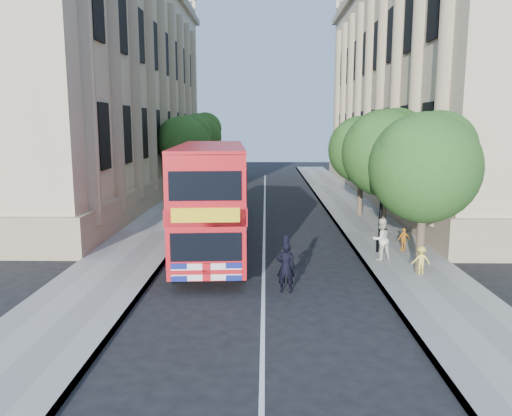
# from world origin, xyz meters

# --- Properties ---
(ground) EXTENTS (120.00, 120.00, 0.00)m
(ground) POSITION_xyz_m (0.00, 0.00, 0.00)
(ground) COLOR black
(ground) RESTS_ON ground
(pavement_right) EXTENTS (3.50, 80.00, 0.12)m
(pavement_right) POSITION_xyz_m (5.75, 10.00, 0.06)
(pavement_right) COLOR gray
(pavement_right) RESTS_ON ground
(pavement_left) EXTENTS (3.50, 80.00, 0.12)m
(pavement_left) POSITION_xyz_m (-5.75, 10.00, 0.06)
(pavement_left) COLOR gray
(pavement_left) RESTS_ON ground
(building_right) EXTENTS (12.00, 38.00, 18.00)m
(building_right) POSITION_xyz_m (13.80, 24.00, 9.00)
(building_right) COLOR tan
(building_right) RESTS_ON ground
(building_left) EXTENTS (12.00, 38.00, 18.00)m
(building_left) POSITION_xyz_m (-13.80, 24.00, 9.00)
(building_left) COLOR tan
(building_left) RESTS_ON ground
(tree_right_near) EXTENTS (4.00, 4.00, 6.08)m
(tree_right_near) POSITION_xyz_m (5.84, 3.03, 4.25)
(tree_right_near) COLOR #473828
(tree_right_near) RESTS_ON ground
(tree_right_mid) EXTENTS (4.20, 4.20, 6.37)m
(tree_right_mid) POSITION_xyz_m (5.84, 9.03, 4.45)
(tree_right_mid) COLOR #473828
(tree_right_mid) RESTS_ON ground
(tree_right_far) EXTENTS (4.00, 4.00, 6.15)m
(tree_right_far) POSITION_xyz_m (5.84, 15.03, 4.31)
(tree_right_far) COLOR #473828
(tree_right_far) RESTS_ON ground
(tree_left_far) EXTENTS (4.00, 4.00, 6.30)m
(tree_left_far) POSITION_xyz_m (-5.96, 22.03, 4.44)
(tree_left_far) COLOR #473828
(tree_left_far) RESTS_ON ground
(tree_left_back) EXTENTS (4.20, 4.20, 6.65)m
(tree_left_back) POSITION_xyz_m (-5.96, 30.03, 4.71)
(tree_left_back) COLOR #473828
(tree_left_back) RESTS_ON ground
(lamp_post) EXTENTS (0.32, 0.32, 5.16)m
(lamp_post) POSITION_xyz_m (5.00, 6.00, 2.51)
(lamp_post) COLOR black
(lamp_post) RESTS_ON pavement_right
(double_decker_bus) EXTENTS (3.35, 10.19, 4.63)m
(double_decker_bus) POSITION_xyz_m (-2.22, 5.63, 2.56)
(double_decker_bus) COLOR red
(double_decker_bus) RESTS_ON ground
(box_van) EXTENTS (2.43, 5.45, 3.06)m
(box_van) POSITION_xyz_m (-2.54, 15.64, 1.50)
(box_van) COLOR black
(box_van) RESTS_ON ground
(police_constable) EXTENTS (0.67, 0.49, 1.72)m
(police_constable) POSITION_xyz_m (0.75, 1.00, 0.86)
(police_constable) COLOR black
(police_constable) RESTS_ON ground
(woman_pedestrian) EXTENTS (1.02, 0.93, 1.71)m
(woman_pedestrian) POSITION_xyz_m (4.75, 4.74, 0.97)
(woman_pedestrian) COLOR white
(woman_pedestrian) RESTS_ON pavement_right
(child_a) EXTENTS (0.65, 0.46, 1.02)m
(child_a) POSITION_xyz_m (6.08, 6.17, 0.63)
(child_a) COLOR orange
(child_a) RESTS_ON pavement_right
(child_b) EXTENTS (0.68, 0.40, 1.04)m
(child_b) POSITION_xyz_m (5.79, 2.78, 0.64)
(child_b) COLOR #DCCE4B
(child_b) RESTS_ON pavement_right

